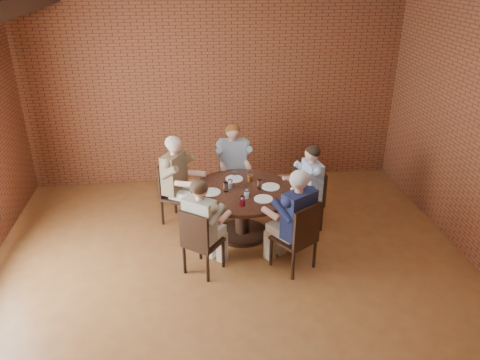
{
  "coord_description": "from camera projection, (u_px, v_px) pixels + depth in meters",
  "views": [
    {
      "loc": [
        -0.48,
        -4.48,
        3.74
      ],
      "look_at": [
        0.16,
        1.0,
        1.12
      ],
      "focal_mm": 35.0,
      "sensor_mm": 36.0,
      "label": 1
    }
  ],
  "objects": [
    {
      "name": "chair_e",
      "position": [
        299.0,
        235.0,
        6.0
      ],
      "size": [
        0.65,
        0.65,
        0.98
      ],
      "rotation": [
        0.0,
        0.0,
        3.73
      ],
      "color": "black",
      "rests_on": "floor"
    },
    {
      "name": "diner_b",
      "position": [
        233.0,
        165.0,
        7.64
      ],
      "size": [
        0.56,
        0.69,
        1.37
      ],
      "primitive_type": null,
      "rotation": [
        0.0,
        0.0,
        0.02
      ],
      "color": "#91A5B8",
      "rests_on": "floor"
    },
    {
      "name": "wall_back",
      "position": [
        214.0,
        89.0,
        8.09
      ],
      "size": [
        7.0,
        0.0,
        7.0
      ],
      "primitive_type": "plane",
      "rotation": [
        1.57,
        0.0,
        0.0
      ],
      "color": "brown",
      "rests_on": "ground"
    },
    {
      "name": "diner_d",
      "position": [
        203.0,
        227.0,
        5.93
      ],
      "size": [
        0.81,
        0.83,
        1.33
      ],
      "primitive_type": null,
      "rotation": [
        0.0,
        0.0,
        2.5
      ],
      "color": "beige",
      "rests_on": "floor"
    },
    {
      "name": "floor",
      "position": [
        237.0,
        299.0,
        5.68
      ],
      "size": [
        7.0,
        7.0,
        0.0
      ],
      "primitive_type": "plane",
      "color": "brown",
      "rests_on": "ground"
    },
    {
      "name": "glass_a",
      "position": [
        260.0,
        184.0,
        6.68
      ],
      "size": [
        0.07,
        0.07,
        0.14
      ],
      "primitive_type": "cylinder",
      "color": "white",
      "rests_on": "dining_table"
    },
    {
      "name": "plate_d",
      "position": [
        263.0,
        199.0,
        6.41
      ],
      "size": [
        0.26,
        0.26,
        0.01
      ],
      "primitive_type": "cylinder",
      "color": "white",
      "rests_on": "dining_table"
    },
    {
      "name": "glass_f",
      "position": [
        243.0,
        201.0,
        6.22
      ],
      "size": [
        0.07,
        0.07,
        0.14
      ],
      "primitive_type": "cylinder",
      "color": "white",
      "rests_on": "dining_table"
    },
    {
      "name": "ceiling",
      "position": [
        236.0,
        0.0,
        4.22
      ],
      "size": [
        7.0,
        7.0,
        0.0
      ],
      "primitive_type": "plane",
      "rotation": [
        3.14,
        0.0,
        0.0
      ],
      "color": "beige",
      "rests_on": "wall_back"
    },
    {
      "name": "plate_a",
      "position": [
        271.0,
        187.0,
        6.75
      ],
      "size": [
        0.26,
        0.26,
        0.01
      ],
      "primitive_type": "cylinder",
      "color": "white",
      "rests_on": "dining_table"
    },
    {
      "name": "glass_c",
      "position": [
        235.0,
        176.0,
        6.95
      ],
      "size": [
        0.07,
        0.07,
        0.14
      ],
      "primitive_type": "cylinder",
      "color": "white",
      "rests_on": "dining_table"
    },
    {
      "name": "diner_a",
      "position": [
        308.0,
        188.0,
        6.94
      ],
      "size": [
        0.7,
        0.6,
        1.32
      ],
      "primitive_type": null,
      "rotation": [
        0.0,
        0.0,
        -1.44
      ],
      "color": "#4577B4",
      "rests_on": "floor"
    },
    {
      "name": "dining_table",
      "position": [
        242.0,
        203.0,
        6.77
      ],
      "size": [
        1.48,
        1.48,
        0.75
      ],
      "color": "black",
      "rests_on": "floor"
    },
    {
      "name": "chair_a",
      "position": [
        312.0,
        197.0,
        7.02
      ],
      "size": [
        0.47,
        0.47,
        0.93
      ],
      "rotation": [
        0.0,
        0.0,
        -1.44
      ],
      "color": "black",
      "rests_on": "floor"
    },
    {
      "name": "diner_c",
      "position": [
        178.0,
        181.0,
        7.07
      ],
      "size": [
        0.88,
        0.84,
        1.4
      ],
      "primitive_type": null,
      "rotation": [
        0.0,
        0.0,
        1.05
      ],
      "color": "brown",
      "rests_on": "floor"
    },
    {
      "name": "plate_b",
      "position": [
        234.0,
        179.0,
        7.0
      ],
      "size": [
        0.26,
        0.26,
        0.01
      ],
      "primitive_type": "cylinder",
      "color": "white",
      "rests_on": "dining_table"
    },
    {
      "name": "diner_e",
      "position": [
        295.0,
        220.0,
        5.99
      ],
      "size": [
        0.87,
        0.91,
        1.42
      ],
      "primitive_type": null,
      "rotation": [
        0.0,
        0.0,
        3.73
      ],
      "color": "#161D3F",
      "rests_on": "floor"
    },
    {
      "name": "glass_b",
      "position": [
        250.0,
        177.0,
        6.9
      ],
      "size": [
        0.07,
        0.07,
        0.14
      ],
      "primitive_type": "cylinder",
      "color": "white",
      "rests_on": "dining_table"
    },
    {
      "name": "chair_b",
      "position": [
        233.0,
        172.0,
        7.79
      ],
      "size": [
        0.45,
        0.45,
        0.96
      ],
      "rotation": [
        0.0,
        0.0,
        0.02
      ],
      "color": "black",
      "rests_on": "floor"
    },
    {
      "name": "plate_c",
      "position": [
        211.0,
        192.0,
        6.6
      ],
      "size": [
        0.26,
        0.26,
        0.01
      ],
      "primitive_type": "cylinder",
      "color": "white",
      "rests_on": "dining_table"
    },
    {
      "name": "glass_e",
      "position": [
        226.0,
        187.0,
        6.61
      ],
      "size": [
        0.07,
        0.07,
        0.14
      ],
      "primitive_type": "cylinder",
      "color": "white",
      "rests_on": "dining_table"
    },
    {
      "name": "chair_c",
      "position": [
        173.0,
        190.0,
        7.18
      ],
      "size": [
        0.62,
        0.62,
        0.97
      ],
      "rotation": [
        0.0,
        0.0,
        1.05
      ],
      "color": "black",
      "rests_on": "floor"
    },
    {
      "name": "glass_g",
      "position": [
        247.0,
        194.0,
        6.41
      ],
      "size": [
        0.07,
        0.07,
        0.14
      ],
      "primitive_type": "cylinder",
      "color": "white",
      "rests_on": "dining_table"
    },
    {
      "name": "smartphone",
      "position": [
        262.0,
        199.0,
        6.41
      ],
      "size": [
        0.11,
        0.16,
        0.01
      ],
      "primitive_type": "cube",
      "rotation": [
        0.0,
        0.0,
        0.24
      ],
      "color": "black",
      "rests_on": "dining_table"
    },
    {
      "name": "chair_d",
      "position": [
        199.0,
        240.0,
        5.93
      ],
      "size": [
        0.59,
        0.59,
        0.94
      ],
      "rotation": [
        0.0,
        0.0,
        2.5
      ],
      "color": "black",
      "rests_on": "floor"
    },
    {
      "name": "glass_d",
      "position": [
        230.0,
        184.0,
        6.68
      ],
      "size": [
        0.07,
        0.07,
        0.14
      ],
      "primitive_type": "cylinder",
      "color": "white",
      "rests_on": "dining_table"
    }
  ]
}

